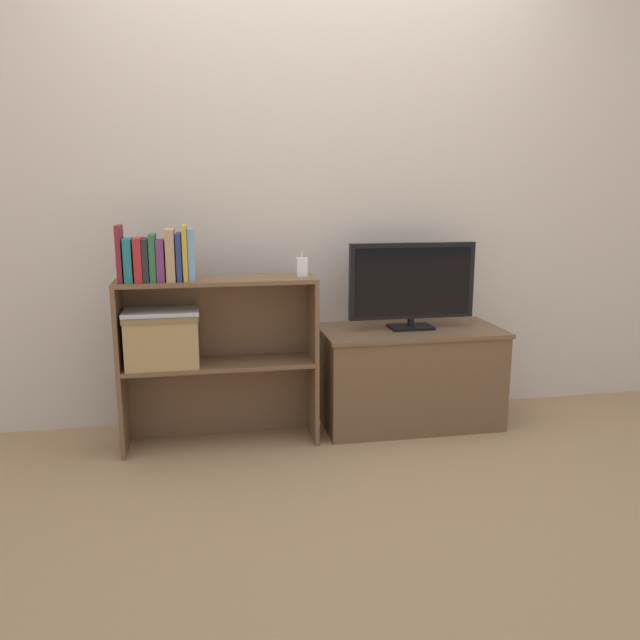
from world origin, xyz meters
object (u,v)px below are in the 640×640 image
book_maroon (120,254)px  baby_monitor (302,267)px  book_teal (129,260)px  book_crimson (139,260)px  laptop (161,312)px  book_tan (171,255)px  book_skyblue (191,254)px  storage_basket_left (162,338)px  book_plum (161,260)px  book_charcoal (146,260)px  tv (412,283)px  book_forest (153,258)px  tv_stand (409,376)px  book_navy (179,257)px  book_mustard (185,253)px

book_maroon → baby_monitor: 0.82m
book_teal → book_crimson: bearing=0.0°
book_maroon → baby_monitor: bearing=2.0°
laptop → book_tan: bearing=-14.0°
book_skyblue → storage_basket_left: 0.41m
book_teal → book_plum: bearing=0.0°
book_charcoal → tv: bearing=5.4°
book_forest → book_tan: (0.08, 0.00, 0.01)m
tv_stand → book_forest: 1.43m
book_maroon → book_charcoal: (0.11, 0.00, -0.03)m
book_navy → laptop: size_ratio=0.63×
book_tan → baby_monitor: bearing=2.7°
book_tan → book_mustard: bearing=0.0°
book_crimson → book_forest: book_forest is taller
book_forest → book_tan: size_ratio=0.91×
book_plum → laptop: book_plum is taller
tv_stand → book_tan: (-1.18, -0.12, 0.67)m
book_maroon → book_forest: bearing=0.0°
tv_stand → storage_basket_left: 1.28m
book_crimson → tv_stand: bearing=5.4°
book_maroon → book_charcoal: size_ratio=1.32×
storage_basket_left → tv: bearing=5.0°
book_navy → book_plum: bearing=180.0°
book_crimson → book_skyblue: bearing=0.0°
book_maroon → book_crimson: 0.08m
tv_stand → book_mustard: (-1.12, -0.12, 0.68)m
storage_basket_left → book_teal: bearing=-173.7°
tv → book_navy: (-1.15, -0.12, 0.17)m
tv_stand → book_maroon: size_ratio=3.69×
book_plum → storage_basket_left: 0.36m
book_forest → book_navy: book_navy is taller
book_maroon → baby_monitor: size_ratio=2.13×
book_crimson → book_mustard: book_mustard is taller
book_plum → book_maroon: bearing=180.0°
storage_basket_left → book_mustard: bearing=-6.5°
book_maroon → book_navy: book_maroon is taller
storage_basket_left → book_skyblue: bearing=-5.4°
baby_monitor → storage_basket_left: size_ratio=0.35×
storage_basket_left → laptop: bearing=0.0°
book_maroon → book_mustard: size_ratio=1.01×
book_charcoal → laptop: size_ratio=0.56×
storage_basket_left → book_maroon: bearing=-175.1°
book_charcoal → book_plum: bearing=0.0°
book_crimson → book_charcoal: 0.03m
book_tan → book_skyblue: size_ratio=0.99×
book_mustard → storage_basket_left: book_mustard is taller
book_skyblue → laptop: book_skyblue is taller
laptop → book_plum: bearing=-48.3°
book_teal → book_plum: 0.14m
book_skyblue → book_navy: bearing=180.0°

